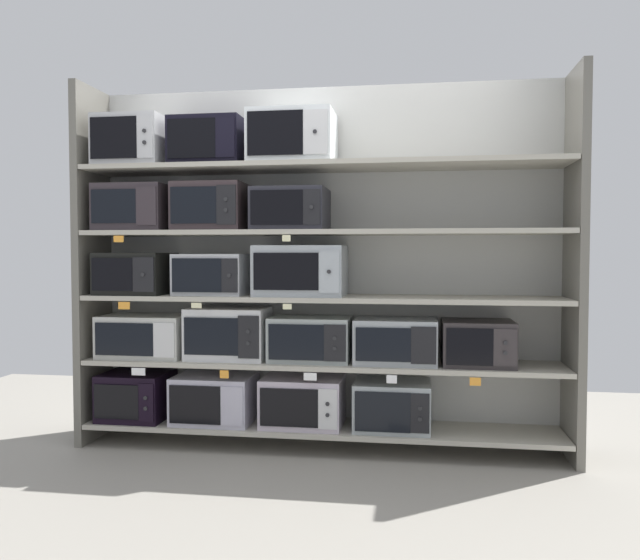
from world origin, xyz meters
name	(u,v)px	position (x,y,z in m)	size (l,w,h in m)	color
ground	(289,513)	(0.00, -1.00, -0.01)	(7.01, 6.00, 0.02)	gray
back_panel	(325,265)	(0.00, 0.24, 1.17)	(3.21, 0.04, 2.34)	#B2B2AD
upright_left	(92,265)	(-1.54, 0.00, 1.17)	(0.05, 0.45, 2.34)	#68645B
upright_right	(575,266)	(1.54, 0.00, 1.17)	(0.05, 0.45, 2.34)	#68645B
shelf_0	(320,428)	(0.00, 0.00, 0.13)	(3.01, 0.45, 0.03)	#ADA899
microwave_0	(136,395)	(-1.23, 0.00, 0.30)	(0.42, 0.41, 0.31)	black
microwave_1	(215,398)	(-0.69, 0.00, 0.30)	(0.50, 0.40, 0.30)	#B3B0C2
microwave_2	(303,401)	(-0.11, 0.00, 0.30)	(0.51, 0.40, 0.31)	#BDB1C1
microwave_3	(392,405)	(0.46, 0.00, 0.30)	(0.47, 0.39, 0.30)	#99A2A5
shelf_1	(320,363)	(0.00, 0.00, 0.55)	(3.01, 0.45, 0.03)	#ADA899
microwave_4	(146,336)	(-1.16, 0.00, 0.70)	(0.56, 0.37, 0.27)	beige
microwave_5	(228,333)	(-0.60, 0.00, 0.73)	(0.51, 0.35, 0.33)	silver
microwave_6	(311,339)	(-0.06, 0.00, 0.70)	(0.51, 0.35, 0.28)	#9CA5A3
microwave_7	(396,341)	(0.48, 0.00, 0.70)	(0.51, 0.37, 0.28)	#9DA4A8
microwave_8	(478,343)	(0.97, 0.00, 0.70)	(0.43, 0.37, 0.27)	#312B2D
price_tag_0	(138,372)	(-1.12, -0.23, 0.50)	(0.09, 0.00, 0.05)	white
price_tag_1	(224,374)	(-0.56, -0.23, 0.50)	(0.06, 0.00, 0.05)	orange
price_tag_2	(310,377)	(-0.03, -0.23, 0.50)	(0.08, 0.00, 0.05)	white
price_tag_3	(392,379)	(0.46, -0.23, 0.50)	(0.06, 0.00, 0.05)	white
price_tag_4	(475,382)	(0.94, -0.23, 0.50)	(0.06, 0.00, 0.05)	orange
shelf_2	(320,298)	(0.00, 0.00, 0.96)	(3.01, 0.45, 0.03)	#ADA899
microwave_9	(136,273)	(-1.23, 0.00, 1.11)	(0.44, 0.42, 0.27)	black
microwave_10	(212,274)	(-0.71, 0.00, 1.11)	(0.45, 0.34, 0.26)	#BABDC2
microwave_11	(301,271)	(-0.12, 0.00, 1.13)	(0.56, 0.39, 0.32)	#A0A8AE
price_tag_5	(124,306)	(-1.21, -0.23, 0.92)	(0.08, 0.00, 0.05)	orange
price_tag_6	(196,305)	(-0.73, -0.23, 0.92)	(0.07, 0.00, 0.03)	beige
price_tag_7	(287,307)	(-0.16, -0.23, 0.92)	(0.05, 0.00, 0.03)	beige
shelf_3	(320,233)	(0.00, 0.00, 1.37)	(3.01, 0.45, 0.03)	#ADA899
microwave_12	(137,208)	(-1.22, 0.00, 1.54)	(0.46, 0.41, 0.30)	#2F282C
microwave_13	(212,207)	(-0.70, 0.00, 1.54)	(0.44, 0.41, 0.30)	#352A2C
microwave_14	(291,209)	(-0.19, 0.00, 1.52)	(0.45, 0.42, 0.26)	#27272F
price_tag_8	(119,239)	(-1.24, -0.23, 1.33)	(0.07, 0.00, 0.04)	orange
price_tag_9	(286,238)	(-0.17, -0.23, 1.34)	(0.05, 0.00, 0.04)	beige
shelf_4	(320,166)	(0.00, 0.00, 1.79)	(3.01, 0.45, 0.03)	#ADA899
microwave_15	(134,143)	(-1.23, 0.00, 1.97)	(0.44, 0.41, 0.33)	#B4B5B7
microwave_16	(209,143)	(-0.72, 0.00, 1.95)	(0.46, 0.34, 0.30)	black
microwave_17	(293,138)	(-0.17, 0.00, 1.97)	(0.52, 0.40, 0.33)	silver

